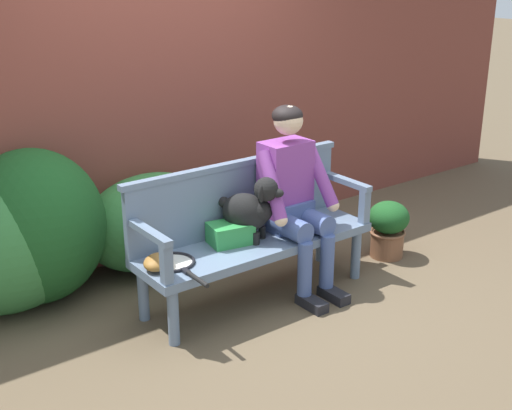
% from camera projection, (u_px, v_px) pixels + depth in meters
% --- Properties ---
extents(ground_plane, '(40.00, 40.00, 0.00)m').
position_uv_depth(ground_plane, '(256.00, 297.00, 4.79)').
color(ground_plane, brown).
extents(brick_garden_fence, '(8.00, 0.30, 2.55)m').
position_uv_depth(brick_garden_fence, '(158.00, 87.00, 5.29)').
color(brick_garden_fence, brown).
rests_on(brick_garden_fence, ground).
extents(hedge_bush_mid_left, '(1.09, 0.83, 0.95)m').
position_uv_depth(hedge_bush_mid_left, '(7.00, 242.00, 4.49)').
color(hedge_bush_mid_left, '#337538').
rests_on(hedge_bush_mid_left, ground).
extents(hedge_bush_far_left, '(1.07, 0.67, 0.73)m').
position_uv_depth(hedge_bush_far_left, '(151.00, 222.00, 5.12)').
color(hedge_bush_far_left, '#337538').
rests_on(hedge_bush_far_left, ground).
extents(hedge_bush_mid_right, '(0.95, 0.95, 1.06)m').
position_uv_depth(hedge_bush_mid_right, '(34.00, 227.00, 4.60)').
color(hedge_bush_mid_right, '#194C1E').
rests_on(hedge_bush_mid_right, ground).
extents(garden_bench, '(1.69, 0.50, 0.43)m').
position_uv_depth(garden_bench, '(256.00, 248.00, 4.66)').
color(garden_bench, slate).
rests_on(garden_bench, ground).
extents(bench_backrest, '(1.73, 0.06, 0.50)m').
position_uv_depth(bench_backrest, '(237.00, 196.00, 4.72)').
color(bench_backrest, slate).
rests_on(bench_backrest, garden_bench).
extents(bench_armrest_left_end, '(0.06, 0.50, 0.28)m').
position_uv_depth(bench_armrest_left_end, '(155.00, 245.00, 4.05)').
color(bench_armrest_left_end, slate).
rests_on(bench_armrest_left_end, garden_bench).
extents(bench_armrest_right_end, '(0.06, 0.50, 0.28)m').
position_uv_depth(bench_armrest_right_end, '(353.00, 192.00, 4.96)').
color(bench_armrest_right_end, slate).
rests_on(bench_armrest_right_end, garden_bench).
extents(person_seated, '(0.56, 0.65, 1.30)m').
position_uv_depth(person_seated, '(293.00, 193.00, 4.71)').
color(person_seated, black).
rests_on(person_seated, ground).
extents(dog_on_bench, '(0.36, 0.43, 0.45)m').
position_uv_depth(dog_on_bench, '(251.00, 208.00, 4.56)').
color(dog_on_bench, black).
rests_on(dog_on_bench, garden_bench).
extents(tennis_racket, '(0.30, 0.56, 0.03)m').
position_uv_depth(tennis_racket, '(174.00, 264.00, 4.26)').
color(tennis_racket, black).
rests_on(tennis_racket, garden_bench).
extents(baseball_glove, '(0.28, 0.27, 0.09)m').
position_uv_depth(baseball_glove, '(158.00, 262.00, 4.20)').
color(baseball_glove, '#9E6B2D').
rests_on(baseball_glove, garden_bench).
extents(sports_bag, '(0.31, 0.25, 0.14)m').
position_uv_depth(sports_bag, '(230.00, 233.00, 4.57)').
color(sports_bag, '#2D8E42').
rests_on(sports_bag, garden_bench).
extents(potted_plant, '(0.32, 0.32, 0.45)m').
position_uv_depth(potted_plant, '(388.00, 227.00, 5.35)').
color(potted_plant, brown).
rests_on(potted_plant, ground).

